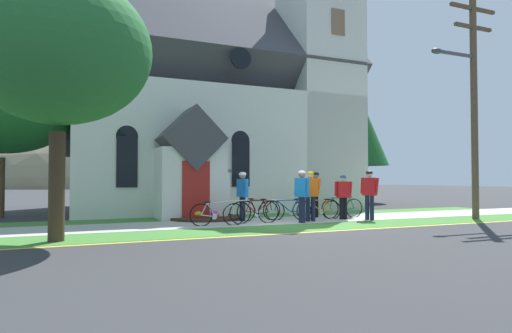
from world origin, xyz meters
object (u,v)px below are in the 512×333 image
object	(u,v)px
bicycle_green	(319,209)
cyclist_in_orange_jersey	(369,191)
bicycle_yellow	(259,210)
cyclist_in_white_jersey	(343,194)
cyclist_in_green_jersey	(302,192)
roadside_conifer	(353,122)
cyclist_in_yellow_jersey	(310,192)
verge_sapling	(59,50)
bicycle_orange	(289,210)
cyclist_in_red_jersey	(316,191)
cyclist_in_blue_jersey	(242,192)
utility_pole	(472,92)
bicycle_blue	(217,214)
yard_deciduous_tree	(3,113)
bicycle_silver	(342,208)
church_sign	(204,186)
bicycle_red	(255,212)

from	to	relation	value
bicycle_green	cyclist_in_orange_jersey	distance (m)	1.90
bicycle_yellow	bicycle_green	size ratio (longest dim) A/B	1.04
cyclist_in_white_jersey	cyclist_in_green_jersey	distance (m)	2.08
cyclist_in_orange_jersey	roadside_conifer	distance (m)	12.46
cyclist_in_white_jersey	cyclist_in_yellow_jersey	bearing A→B (deg)	-171.78
cyclist_in_orange_jersey	verge_sapling	distance (m)	10.74
bicycle_orange	cyclist_in_yellow_jersey	bearing A→B (deg)	-60.49
bicycle_yellow	cyclist_in_red_jersey	world-z (taller)	cyclist_in_red_jersey
cyclist_in_blue_jersey	verge_sapling	world-z (taller)	verge_sapling
cyclist_in_green_jersey	cyclist_in_blue_jersey	bearing A→B (deg)	140.56
bicycle_yellow	cyclist_in_yellow_jersey	bearing A→B (deg)	-34.62
cyclist_in_red_jersey	utility_pole	distance (m)	6.76
bicycle_blue	bicycle_orange	bearing A→B (deg)	14.78
roadside_conifer	bicycle_yellow	bearing A→B (deg)	-140.08
bicycle_green	cyclist_in_red_jersey	distance (m)	1.02
cyclist_in_yellow_jersey	cyclist_in_red_jersey	size ratio (longest dim) A/B	1.01
bicycle_green	roadside_conifer	size ratio (longest dim) A/B	0.22
bicycle_green	cyclist_in_green_jersey	distance (m)	1.64
utility_pole	yard_deciduous_tree	bearing A→B (deg)	155.06
cyclist_in_orange_jersey	verge_sapling	xyz separation A→B (m)	(-10.08, -1.35, 3.46)
bicycle_silver	cyclist_in_white_jersey	bearing A→B (deg)	-121.33
bicycle_orange	cyclist_in_green_jersey	bearing A→B (deg)	-94.15
church_sign	bicycle_orange	bearing A→B (deg)	-35.57
church_sign	utility_pole	size ratio (longest dim) A/B	0.26
cyclist_in_white_jersey	cyclist_in_yellow_jersey	world-z (taller)	cyclist_in_yellow_jersey
bicycle_silver	verge_sapling	distance (m)	10.81
bicycle_red	cyclist_in_blue_jersey	world-z (taller)	cyclist_in_blue_jersey
cyclist_in_blue_jersey	cyclist_in_red_jersey	distance (m)	3.12
bicycle_orange	cyclist_in_red_jersey	distance (m)	1.65
yard_deciduous_tree	bicycle_blue	bearing A→B (deg)	-41.47
bicycle_blue	cyclist_in_green_jersey	bearing A→B (deg)	-6.58
cyclist_in_blue_jersey	yard_deciduous_tree	size ratio (longest dim) A/B	0.31
cyclist_in_blue_jersey	cyclist_in_green_jersey	bearing A→B (deg)	-39.44
bicycle_yellow	yard_deciduous_tree	world-z (taller)	yard_deciduous_tree
church_sign	bicycle_red	xyz separation A→B (m)	(1.02, -2.40, -0.82)
bicycle_green	roadside_conifer	xyz separation A→B (m)	(7.98, 8.96, 4.69)
bicycle_orange	bicycle_green	size ratio (longest dim) A/B	0.99
utility_pole	church_sign	bearing A→B (deg)	155.12
cyclist_in_yellow_jersey	cyclist_in_red_jersey	xyz separation A→B (m)	(0.99, 1.29, -0.01)
bicycle_yellow	cyclist_in_white_jersey	xyz separation A→B (m)	(2.98, -0.81, 0.55)
verge_sapling	church_sign	bearing A→B (deg)	41.68
cyclist_in_orange_jersey	yard_deciduous_tree	world-z (taller)	yard_deciduous_tree
cyclist_in_blue_jersey	bicycle_green	bearing A→B (deg)	-8.80
cyclist_in_white_jersey	roadside_conifer	world-z (taller)	roadside_conifer
cyclist_in_green_jersey	utility_pole	distance (m)	7.50
cyclist_in_white_jersey	utility_pole	size ratio (longest dim) A/B	0.19
cyclist_in_blue_jersey	bicycle_yellow	bearing A→B (deg)	2.81
cyclist_in_blue_jersey	cyclist_in_green_jersey	size ratio (longest dim) A/B	0.98
church_sign	cyclist_in_white_jersey	xyz separation A→B (m)	(4.50, -2.40, -0.28)
cyclist_in_yellow_jersey	utility_pole	distance (m)	7.12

